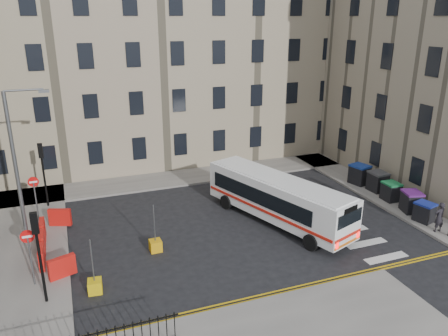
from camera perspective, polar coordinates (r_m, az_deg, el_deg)
ground at (r=26.28m, az=5.15°, el=-6.88°), size 120.00×120.00×0.00m
pavement_north at (r=32.22m, az=-11.27°, el=-1.99°), size 36.00×3.20×0.15m
pavement_east at (r=33.81m, az=16.10°, el=-1.37°), size 2.40×26.00×0.15m
pavement_west at (r=25.22m, az=-26.60°, el=-10.01°), size 6.00×22.00×0.15m
terrace_north at (r=36.96m, az=-15.60°, el=14.03°), size 38.30×10.80×17.20m
traffic_light_nw at (r=29.05m, az=-22.62°, el=0.36°), size 0.28×0.22×4.10m
traffic_light_sw at (r=19.31m, az=-23.15°, el=-9.11°), size 0.28×0.22×4.10m
streetlamp at (r=24.41m, az=-25.57°, el=0.15°), size 0.50×0.22×8.14m
no_entry_north at (r=27.45m, az=-23.52°, el=-2.60°), size 0.60×0.08×3.00m
no_entry_south at (r=21.04m, az=-24.13°, el=-9.30°), size 0.60×0.08×3.00m
roadworks_barriers at (r=24.30m, az=-21.81°, el=-8.87°), size 1.66×6.26×1.00m
bus at (r=25.67m, az=6.96°, el=-3.81°), size 5.38×10.00×2.68m
wheelie_bin_a at (r=28.12m, az=24.70°, el=-5.24°), size 1.13×1.23×1.14m
wheelie_bin_b at (r=29.10m, az=23.27°, el=-4.05°), size 1.31×1.41×1.30m
wheelie_bin_c at (r=30.40m, az=20.96°, el=-2.86°), size 0.97×1.11×1.21m
wheelie_bin_d at (r=31.68m, az=19.44°, el=-1.65°), size 1.10×1.25×1.35m
wheelie_bin_e at (r=32.63m, az=17.26°, el=-0.78°), size 1.37×1.48×1.38m
pedestrian at (r=27.03m, az=26.30°, el=-5.78°), size 0.64×0.42×1.74m
bollard_yellow at (r=20.66m, az=-16.49°, el=-14.59°), size 0.66×0.66×0.60m
bollard_chevron at (r=23.19m, az=-8.93°, el=-9.99°), size 0.62×0.62×0.60m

